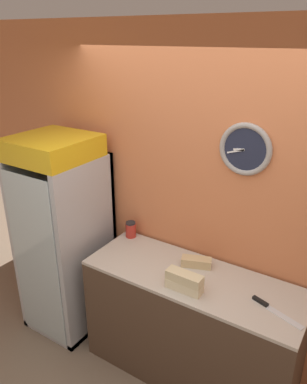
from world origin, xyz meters
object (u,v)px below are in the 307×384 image
Objects in this scene: sandwich_stack_middle at (184,277)px; sandwich_stack_bottom at (184,286)px; beverage_cooler at (67,226)px; condiment_jar at (131,229)px; chefs_knife at (270,308)px; sandwich_flat_left at (196,262)px.

sandwich_stack_bottom is at bearing 0.00° from sandwich_stack_middle.
condiment_jar is (0.54, 0.24, 0.02)m from beverage_cooler.
beverage_cooler reaches higher than chefs_knife.
sandwich_stack_bottom is at bearing -78.97° from sandwich_flat_left.
sandwich_stack_bottom is 0.58m from chefs_knife.
condiment_jar reaches higher than sandwich_stack_middle.
sandwich_flat_left reaches higher than chefs_knife.
condiment_jar reaches higher than sandwich_flat_left.
sandwich_stack_bottom is 0.31m from sandwich_flat_left.
sandwich_stack_bottom is 1.00× the size of sandwich_stack_middle.
sandwich_stack_middle is 1.87× the size of condiment_jar.
sandwich_stack_bottom is at bearing -28.42° from condiment_jar.
sandwich_flat_left is at bearing 101.03° from sandwich_stack_middle.
chefs_knife is at bearing -15.91° from sandwich_flat_left.
chefs_knife is (0.62, -0.18, -0.03)m from sandwich_flat_left.
beverage_cooler is 6.99× the size of sandwich_stack_middle.
condiment_jar is at bearing 151.58° from sandwich_stack_middle.
beverage_cooler is 1.85m from chefs_knife.
condiment_jar reaches higher than chefs_knife.
sandwich_flat_left is 0.65m from chefs_knife.
beverage_cooler is 7.50× the size of sandwich_flat_left.
chefs_knife is at bearing -1.22° from beverage_cooler.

